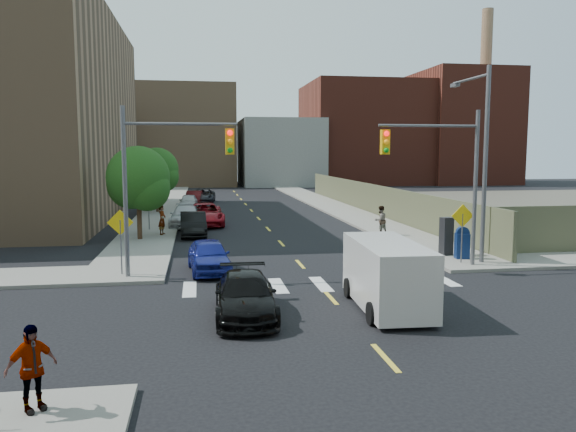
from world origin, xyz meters
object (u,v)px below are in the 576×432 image
object	(u,v)px
cargo_van	(386,273)
pedestrian_sw	(31,368)
pedestrian_west	(162,220)
black_sedan	(245,296)
mailbox	(462,243)
parked_car_red	(205,214)
pedestrian_east	(381,220)
parked_car_black	(193,224)
payphone	(446,236)
parked_car_maroon	(194,198)
parked_car_grey	(202,196)
parked_car_white	(188,201)
parked_car_blue	(209,256)
parked_car_silver	(186,216)

from	to	relation	value
cargo_van	pedestrian_sw	bearing A→B (deg)	-142.92
pedestrian_west	black_sedan	bearing A→B (deg)	-151.30
mailbox	pedestrian_sw	bearing A→B (deg)	-130.15
mailbox	pedestrian_west	size ratio (longest dim) A/B	0.84
cargo_van	pedestrian_west	distance (m)	19.06
parked_car_red	pedestrian_east	size ratio (longest dim) A/B	3.19
parked_car_black	payphone	size ratio (longest dim) A/B	2.40
parked_car_maroon	cargo_van	xyz separation A→B (m)	(6.52, -37.44, 0.50)
pedestrian_sw	parked_car_maroon	bearing A→B (deg)	47.56
parked_car_maroon	pedestrian_west	size ratio (longest dim) A/B	2.32
parked_car_grey	pedestrian_sw	world-z (taller)	pedestrian_sw
parked_car_grey	pedestrian_west	distance (m)	22.61
parked_car_white	pedestrian_sw	xyz separation A→B (m)	(-2.38, -40.40, 0.35)
black_sedan	parked_car_grey	bearing A→B (deg)	93.58
cargo_van	pedestrian_east	bearing A→B (deg)	74.90
parked_car_blue	pedestrian_west	world-z (taller)	pedestrian_west
parked_car_maroon	black_sedan	xyz separation A→B (m)	(1.81, -37.72, -0.02)
payphone	pedestrian_sw	world-z (taller)	payphone
pedestrian_west	pedestrian_east	bearing A→B (deg)	-82.74
parked_car_red	parked_car_grey	distance (m)	17.43
parked_car_red	pedestrian_west	size ratio (longest dim) A/B	3.11
parked_car_silver	parked_car_white	xyz separation A→B (m)	(0.00, 12.23, -0.06)
parked_car_maroon	payphone	size ratio (longest dim) A/B	2.27
pedestrian_east	black_sedan	bearing A→B (deg)	38.10
parked_car_black	mailbox	size ratio (longest dim) A/B	2.91
parked_car_red	parked_car_silver	xyz separation A→B (m)	(-1.30, -0.42, -0.05)
parked_car_white	mailbox	distance (m)	30.02
parked_car_grey	black_sedan	distance (m)	39.90
mailbox	parked_car_maroon	bearing A→B (deg)	121.74
parked_car_black	parked_car_grey	size ratio (longest dim) A/B	0.86
parked_car_blue	parked_car_white	world-z (taller)	parked_car_blue
pedestrian_west	pedestrian_sw	world-z (taller)	pedestrian_west
parked_car_silver	black_sedan	distance (m)	22.16
parked_car_maroon	mailbox	world-z (taller)	mailbox
parked_car_blue	black_sedan	bearing A→B (deg)	-86.50
parked_car_black	parked_car_red	distance (m)	4.98
parked_car_blue	parked_car_silver	distance (m)	15.23
black_sedan	pedestrian_west	xyz separation A→B (m)	(-3.62, 17.43, 0.38)
parked_car_maroon	mailbox	bearing A→B (deg)	-61.55
parked_car_white	parked_car_blue	bearing A→B (deg)	-84.15
pedestrian_east	pedestrian_sw	world-z (taller)	pedestrian_east
parked_car_maroon	cargo_van	size ratio (longest dim) A/B	0.84
parked_car_blue	payphone	distance (m)	11.64
parked_car_blue	pedestrian_east	bearing A→B (deg)	33.61
parked_car_maroon	pedestrian_east	distance (m)	25.22
parked_car_blue	pedestrian_sw	size ratio (longest dim) A/B	2.38
mailbox	parked_car_grey	bearing A→B (deg)	119.12
payphone	parked_car_silver	bearing A→B (deg)	119.98
pedestrian_west	parked_car_silver	bearing A→B (deg)	1.04
black_sedan	cargo_van	xyz separation A→B (m)	(4.71, 0.28, 0.52)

